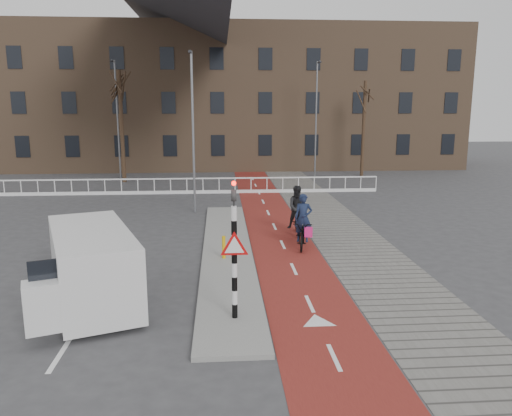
{
  "coord_description": "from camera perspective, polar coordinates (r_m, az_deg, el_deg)",
  "views": [
    {
      "loc": [
        -0.92,
        -13.82,
        5.39
      ],
      "look_at": [
        0.44,
        5.0,
        1.5
      ],
      "focal_mm": 35.0,
      "sensor_mm": 36.0,
      "label": 1
    }
  ],
  "objects": [
    {
      "name": "bike_lane",
      "position": [
        24.54,
        1.62,
        -1.04
      ],
      "size": [
        2.5,
        60.0,
        0.01
      ],
      "primitive_type": "cube",
      "color": "maroon",
      "rests_on": "ground"
    },
    {
      "name": "bollard",
      "position": [
        17.55,
        -3.7,
        -4.49
      ],
      "size": [
        0.12,
        0.12,
        0.8
      ],
      "primitive_type": "cylinder",
      "color": "#DFAC0C",
      "rests_on": "curb_island"
    },
    {
      "name": "ground",
      "position": [
        14.86,
        -0.32,
        -9.61
      ],
      "size": [
        120.0,
        120.0,
        0.0
      ],
      "primitive_type": "plane",
      "color": "#38383A",
      "rests_on": "ground"
    },
    {
      "name": "railing",
      "position": [
        31.5,
        -11.54,
        2.12
      ],
      "size": [
        28.0,
        0.1,
        0.99
      ],
      "color": "silver",
      "rests_on": "ground"
    },
    {
      "name": "townhouse_row",
      "position": [
        45.94,
        -6.96,
        14.58
      ],
      "size": [
        46.0,
        10.0,
        15.9
      ],
      "color": "#7F6047",
      "rests_on": "ground"
    },
    {
      "name": "streetlight_left",
      "position": [
        38.26,
        -15.53,
        9.56
      ],
      "size": [
        0.12,
        0.12,
        8.56
      ],
      "primitive_type": "cylinder",
      "color": "slate",
      "rests_on": "ground"
    },
    {
      "name": "traffic_signal",
      "position": [
        12.29,
        -2.5,
        -4.42
      ],
      "size": [
        0.8,
        0.8,
        3.68
      ],
      "color": "black",
      "rests_on": "curb_island"
    },
    {
      "name": "streetlight_right",
      "position": [
        38.31,
        6.87,
        9.92
      ],
      "size": [
        0.12,
        0.12,
        8.58
      ],
      "primitive_type": "cylinder",
      "color": "slate",
      "rests_on": "ground"
    },
    {
      "name": "tree_right",
      "position": [
        39.6,
        12.19,
        8.81
      ],
      "size": [
        0.25,
        0.25,
        7.23
      ],
      "primitive_type": "cylinder",
      "color": "#332316",
      "rests_on": "ground"
    },
    {
      "name": "cyclist_far",
      "position": [
        21.14,
        4.8,
        -0.73
      ],
      "size": [
        0.93,
        1.98,
        2.09
      ],
      "rotation": [
        0.0,
        0.0,
        -0.05
      ],
      "color": "black",
      "rests_on": "bike_lane"
    },
    {
      "name": "cyclist_near",
      "position": [
        19.23,
        5.4,
        -2.49
      ],
      "size": [
        1.12,
        2.13,
        2.09
      ],
      "rotation": [
        0.0,
        0.0,
        -0.21
      ],
      "color": "black",
      "rests_on": "bike_lane"
    },
    {
      "name": "van",
      "position": [
        14.46,
        -18.18,
        -6.22
      ],
      "size": [
        3.49,
        5.21,
        2.08
      ],
      "rotation": [
        0.0,
        0.0,
        0.35
      ],
      "color": "silver",
      "rests_on": "ground"
    },
    {
      "name": "curb_island",
      "position": [
        18.6,
        -3.31,
        -5.02
      ],
      "size": [
        1.8,
        16.0,
        0.12
      ],
      "primitive_type": "cube",
      "color": "gray",
      "rests_on": "ground"
    },
    {
      "name": "sidewalk",
      "position": [
        24.97,
        8.02,
        -0.92
      ],
      "size": [
        3.0,
        60.0,
        0.01
      ],
      "primitive_type": "cube",
      "color": "slate",
      "rests_on": "ground"
    },
    {
      "name": "tree_mid",
      "position": [
        36.78,
        -15.1,
        8.9
      ],
      "size": [
        0.28,
        0.28,
        7.76
      ],
      "primitive_type": "cylinder",
      "color": "#332316",
      "rests_on": "ground"
    },
    {
      "name": "streetlight_near",
      "position": [
        25.28,
        -7.19,
        8.37
      ],
      "size": [
        0.12,
        0.12,
        7.97
      ],
      "primitive_type": "cylinder",
      "color": "slate",
      "rests_on": "ground"
    }
  ]
}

